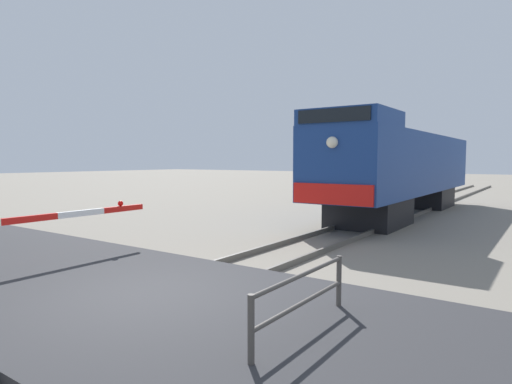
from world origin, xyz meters
TOP-DOWN VIEW (x-y plane):
  - ground_plane at (0.00, 0.00)m, footprint 160.00×160.00m
  - rail_track_left at (-0.72, 0.00)m, footprint 0.08×80.00m
  - rail_track_right at (0.72, 0.00)m, footprint 0.08×80.00m
  - road_surface at (0.00, 0.00)m, footprint 36.00×5.31m
  - locomotive at (0.00, 14.57)m, footprint 2.80×14.88m
  - guard_railing at (2.92, 0.24)m, footprint 0.08×2.46m

SIDE VIEW (x-z plane):
  - ground_plane at x=0.00m, z-range 0.00..0.00m
  - rail_track_left at x=-0.72m, z-range 0.00..0.15m
  - rail_track_right at x=0.72m, z-range 0.00..0.15m
  - road_surface at x=0.00m, z-range 0.00..0.15m
  - guard_railing at x=2.92m, z-range 0.14..1.09m
  - locomotive at x=0.00m, z-range 0.08..4.15m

